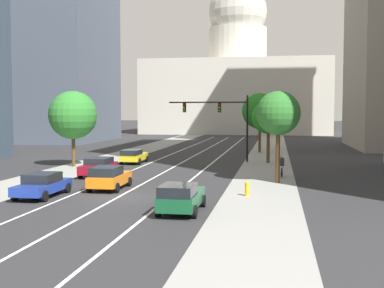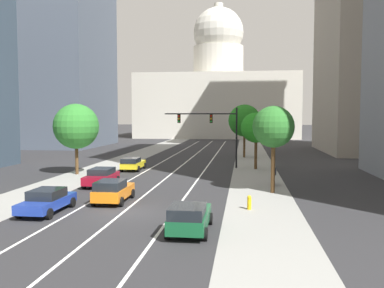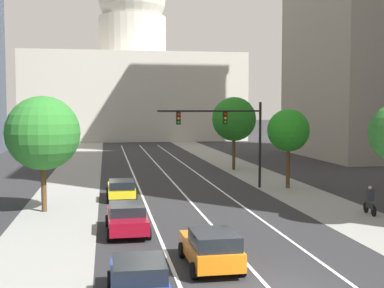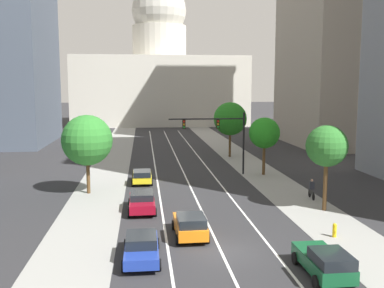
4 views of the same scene
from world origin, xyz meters
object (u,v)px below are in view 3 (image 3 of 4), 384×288
Objects in this scene: capitol_building at (133,82)px; street_tree_mid_right at (288,131)px; traffic_signal_mast at (228,128)px; street_tree_near_left at (43,133)px; car_crimson at (127,218)px; car_orange at (211,248)px; car_blue at (139,281)px; street_tree_near_right at (234,119)px; car_yellow at (121,189)px; cyclist at (370,201)px.

capitol_building reaches higher than street_tree_mid_right.
street_tree_near_left reaches higher than traffic_signal_mast.
car_crimson is 1.07× the size of car_orange.
car_blue is (-4.57, -90.78, -10.84)m from capitol_building.
car_blue is at bearing -92.88° from capitol_building.
car_crimson is 18.58m from street_tree_mid_right.
street_tree_near_right reaches higher than car_crimson.
street_tree_near_left is at bearing -131.38° from street_tree_near_right.
car_crimson is at bearing 179.53° from car_yellow.
capitol_building reaches higher than traffic_signal_mast.
car_crimson is 2.61× the size of cyclist.
street_tree_near_left is (-4.76, -3.51, 4.04)m from car_yellow.
traffic_signal_mast is (8.39, 3.46, 4.01)m from car_yellow.
car_blue is 0.62× the size of street_tree_near_right.
traffic_signal_mast is at bearing 32.27° from cyclist.
cyclist is 0.23× the size of street_tree_near_right.
cyclist is (11.30, 8.40, 0.03)m from car_orange.
street_tree_near_left is (-9.33, -74.95, -6.79)m from capitol_building.
car_blue is 2.69× the size of cyclist.
capitol_building is 24.44× the size of cyclist.
car_orange is at bearing -105.64° from street_tree_near_right.
car_crimson reaches higher than car_blue.
street_tree_mid_right is at bearing 19.75° from street_tree_near_left.
traffic_signal_mast is at bearing -33.58° from car_crimson.
car_crimson is (-0.00, -9.73, 0.02)m from car_yellow.
street_tree_near_right reaches higher than car_orange.
cyclist is (5.95, -11.11, -3.91)m from traffic_signal_mast.
car_orange is (3.05, -6.32, 0.04)m from car_crimson.
traffic_signal_mast is 1.11× the size of street_tree_near_right.
car_yellow is at bearing -157.61° from traffic_signal_mast.
cyclist is at bearing -54.19° from car_orange.
cyclist reaches higher than car_crimson.
street_tree_near_left is at bearing 125.97° from car_yellow.
car_orange is 14.08m from cyclist.
street_tree_near_left is at bearing 81.87° from cyclist.
car_yellow is 0.95× the size of car_crimson.
street_tree_near_left is at bearing 36.34° from car_crimson.
cyclist is at bearing -118.50° from car_yellow.
car_yellow is at bearing -167.52° from street_tree_mid_right.
capitol_building is at bearing 97.09° from street_tree_mid_right.
street_tree_mid_right is 12.51m from street_tree_near_right.
cyclist is at bearing -50.56° from car_blue.
street_tree_near_right is (8.78, 31.38, 4.34)m from car_orange.
car_orange is at bearing 130.71° from cyclist.
street_tree_mid_right reaches higher than car_orange.
capitol_building is 9.87× the size of car_yellow.
traffic_signal_mast reaches higher than car_crimson.
street_tree_mid_right reaches higher than car_yellow.
car_blue is (-0.00, -19.34, -0.01)m from car_yellow.
capitol_building reaches higher than car_blue.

